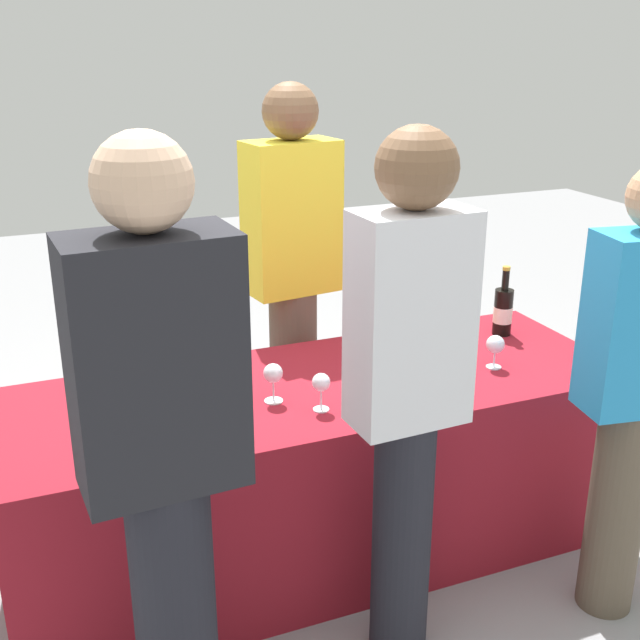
# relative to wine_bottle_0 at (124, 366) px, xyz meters

# --- Properties ---
(ground_plane) EXTENTS (12.00, 12.00, 0.00)m
(ground_plane) POSITION_rel_wine_bottle_0_xyz_m (0.69, -0.15, -0.84)
(ground_plane) COLOR gray
(tasting_table) EXTENTS (2.32, 0.82, 0.72)m
(tasting_table) POSITION_rel_wine_bottle_0_xyz_m (0.69, -0.15, -0.48)
(tasting_table) COLOR maroon
(tasting_table) RESTS_ON ground_plane
(wine_bottle_0) EXTENTS (0.07, 0.07, 0.34)m
(wine_bottle_0) POSITION_rel_wine_bottle_0_xyz_m (0.00, 0.00, 0.00)
(wine_bottle_0) COLOR black
(wine_bottle_0) RESTS_ON tasting_table
(wine_bottle_1) EXTENTS (0.07, 0.07, 0.30)m
(wine_bottle_1) POSITION_rel_wine_bottle_0_xyz_m (0.16, 0.06, -0.01)
(wine_bottle_1) COLOR black
(wine_bottle_1) RESTS_ON tasting_table
(wine_bottle_2) EXTENTS (0.08, 0.08, 0.32)m
(wine_bottle_2) POSITION_rel_wine_bottle_0_xyz_m (1.09, -0.03, -0.00)
(wine_bottle_2) COLOR black
(wine_bottle_2) RESTS_ON tasting_table
(wine_bottle_3) EXTENTS (0.08, 0.08, 0.30)m
(wine_bottle_3) POSITION_rel_wine_bottle_0_xyz_m (1.61, 0.03, -0.02)
(wine_bottle_3) COLOR black
(wine_bottle_3) RESTS_ON tasting_table
(wine_glass_0) EXTENTS (0.07, 0.07, 0.14)m
(wine_glass_0) POSITION_rel_wine_bottle_0_xyz_m (0.48, -0.23, -0.02)
(wine_glass_0) COLOR silver
(wine_glass_0) RESTS_ON tasting_table
(wine_glass_1) EXTENTS (0.06, 0.06, 0.14)m
(wine_glass_1) POSITION_rel_wine_bottle_0_xyz_m (0.61, -0.35, -0.02)
(wine_glass_1) COLOR silver
(wine_glass_1) RESTS_ON tasting_table
(wine_glass_2) EXTENTS (0.07, 0.07, 0.15)m
(wine_glass_2) POSITION_rel_wine_bottle_0_xyz_m (1.01, -0.31, -0.01)
(wine_glass_2) COLOR silver
(wine_glass_2) RESTS_ON tasting_table
(wine_glass_3) EXTENTS (0.07, 0.07, 0.13)m
(wine_glass_3) POSITION_rel_wine_bottle_0_xyz_m (1.37, -0.27, -0.03)
(wine_glass_3) COLOR silver
(wine_glass_3) RESTS_ON tasting_table
(server_pouring) EXTENTS (0.42, 0.27, 1.76)m
(server_pouring) POSITION_rel_wine_bottle_0_xyz_m (0.82, 0.50, 0.13)
(server_pouring) COLOR brown
(server_pouring) RESTS_ON ground_plane
(guest_0) EXTENTS (0.42, 0.25, 1.75)m
(guest_0) POSITION_rel_wine_bottle_0_xyz_m (-0.03, -0.85, 0.11)
(guest_0) COLOR black
(guest_0) RESTS_ON ground_plane
(guest_1) EXTENTS (0.35, 0.23, 1.72)m
(guest_1) POSITION_rel_wine_bottle_0_xyz_m (0.72, -0.76, 0.12)
(guest_1) COLOR black
(guest_1) RESTS_ON ground_plane
(guest_2) EXTENTS (0.38, 0.25, 1.59)m
(guest_2) POSITION_rel_wine_bottle_0_xyz_m (1.51, -0.84, 0.03)
(guest_2) COLOR brown
(guest_2) RESTS_ON ground_plane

